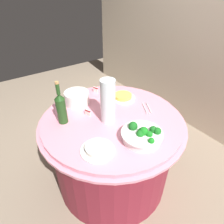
% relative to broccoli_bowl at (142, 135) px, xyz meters
% --- Properties ---
extents(ground_plane, '(6.00, 6.00, 0.00)m').
position_rel_broccoli_bowl_xyz_m(ground_plane, '(-0.33, -0.01, -0.78)').
color(ground_plane, gray).
extents(buffet_table, '(1.16, 1.16, 0.74)m').
position_rel_broccoli_bowl_xyz_m(buffet_table, '(-0.33, -0.01, -0.41)').
color(buffet_table, maroon).
rests_on(buffet_table, ground_plane).
extents(broccoli_bowl, '(0.28, 0.28, 0.11)m').
position_rel_broccoli_bowl_xyz_m(broccoli_bowl, '(0.00, 0.00, 0.00)').
color(broccoli_bowl, white).
rests_on(broccoli_bowl, buffet_table).
extents(plate_stack, '(0.21, 0.21, 0.11)m').
position_rel_broccoli_bowl_xyz_m(plate_stack, '(-0.67, -0.14, 0.01)').
color(plate_stack, white).
rests_on(plate_stack, buffet_table).
extents(wine_bottle, '(0.07, 0.07, 0.34)m').
position_rel_broccoli_bowl_xyz_m(wine_bottle, '(-0.49, -0.35, 0.09)').
color(wine_bottle, '#1D4118').
rests_on(wine_bottle, buffet_table).
extents(decorative_fruit_vase, '(0.11, 0.11, 0.34)m').
position_rel_broccoli_bowl_xyz_m(decorative_fruit_vase, '(-0.31, -0.06, 0.11)').
color(decorative_fruit_vase, silver).
rests_on(decorative_fruit_vase, buffet_table).
extents(serving_tongs, '(0.16, 0.12, 0.01)m').
position_rel_broccoli_bowl_xyz_m(serving_tongs, '(-0.25, 0.29, -0.04)').
color(serving_tongs, silver).
rests_on(serving_tongs, buffet_table).
extents(food_plate_fried_egg, '(0.22, 0.22, 0.04)m').
position_rel_broccoli_bowl_xyz_m(food_plate_fried_egg, '(-0.50, 0.23, -0.02)').
color(food_plate_fried_egg, white).
rests_on(food_plate_fried_egg, buffet_table).
extents(food_plate_rice, '(0.22, 0.22, 0.04)m').
position_rel_broccoli_bowl_xyz_m(food_plate_rice, '(-0.08, -0.30, -0.02)').
color(food_plate_rice, white).
rests_on(food_plate_rice, buffet_table).
extents(label_placard_front, '(0.05, 0.03, 0.05)m').
position_rel_broccoli_bowl_xyz_m(label_placard_front, '(-0.75, 0.10, -0.01)').
color(label_placard_front, white).
rests_on(label_placard_front, buffet_table).
extents(label_placard_mid, '(0.05, 0.02, 0.05)m').
position_rel_broccoli_bowl_xyz_m(label_placard_mid, '(-0.46, -0.16, -0.01)').
color(label_placard_mid, white).
rests_on(label_placard_mid, buffet_table).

